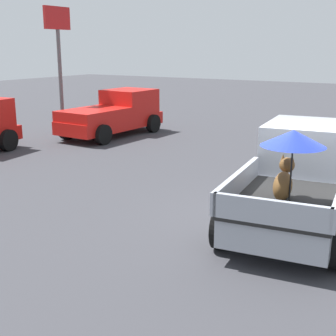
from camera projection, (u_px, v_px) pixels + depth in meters
ground_plane at (294, 224)px, 9.67m from camera, size 80.00×80.00×0.00m
pickup_truck_main at (301, 174)px, 9.81m from camera, size 5.24×2.75×2.19m
pickup_truck_red at (115, 114)px, 19.26m from camera, size 4.87×2.32×1.80m
motel_sign at (59, 45)px, 19.29m from camera, size 1.40×0.16×5.14m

